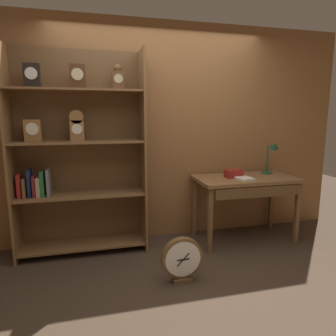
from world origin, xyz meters
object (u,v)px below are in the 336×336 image
(toolbox_small, at_px, (234,174))
(round_clock_large, at_px, (182,259))
(bookshelf, at_px, (77,154))
(workbench, at_px, (246,185))
(open_repair_manual, at_px, (244,178))
(desk_lamp, at_px, (272,154))

(toolbox_small, height_order, round_clock_large, toolbox_small)
(bookshelf, bearing_deg, workbench, -5.25)
(open_repair_manual, bearing_deg, toolbox_small, 110.27)
(bookshelf, distance_m, open_repair_manual, 1.90)
(workbench, relative_size, desk_lamp, 2.81)
(open_repair_manual, xyz_separation_m, round_clock_large, (-0.94, -0.64, -0.58))
(desk_lamp, bearing_deg, open_repair_manual, -155.59)
(bookshelf, xyz_separation_m, desk_lamp, (2.36, -0.04, -0.06))
(toolbox_small, xyz_separation_m, round_clock_large, (-0.87, -0.77, -0.61))
(desk_lamp, relative_size, round_clock_large, 1.01)
(toolbox_small, bearing_deg, open_repair_manual, -62.67)
(toolbox_small, height_order, open_repair_manual, toolbox_small)
(workbench, bearing_deg, open_repair_manual, -133.43)
(desk_lamp, relative_size, open_repair_manual, 1.95)
(bookshelf, xyz_separation_m, round_clock_large, (0.92, -0.91, -0.88))
(workbench, xyz_separation_m, toolbox_small, (-0.15, 0.04, 0.14))
(open_repair_manual, relative_size, round_clock_large, 0.52)
(bookshelf, bearing_deg, toolbox_small, -4.40)
(desk_lamp, xyz_separation_m, open_repair_manual, (-0.50, -0.23, -0.24))
(workbench, distance_m, desk_lamp, 0.56)
(workbench, relative_size, toolbox_small, 5.99)
(round_clock_large, bearing_deg, open_repair_manual, 34.49)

